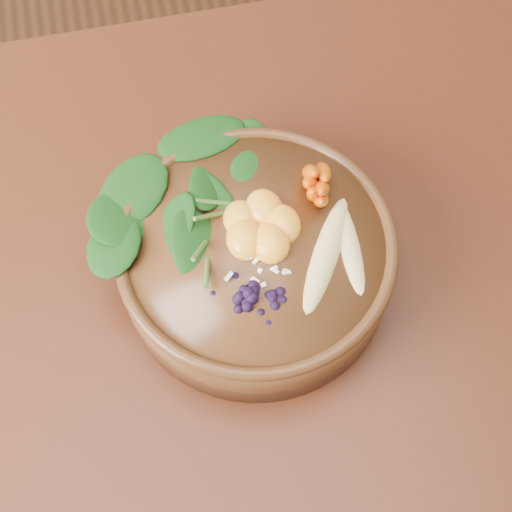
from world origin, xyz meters
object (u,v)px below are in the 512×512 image
Objects in this scene: dining_table at (193,334)px; kale_heap at (222,177)px; carrot_cluster at (318,164)px; mandarin_cluster at (261,220)px; stoneware_bowl at (256,260)px; banana_halves at (339,244)px; blueberry_pile at (250,288)px.

dining_table is 8.08× the size of kale_heap.
carrot_cluster is 0.09m from mandarin_cluster.
kale_heap is at bearing 105.58° from stoneware_bowl.
mandarin_cluster is at bearing -63.07° from kale_heap.
mandarin_cluster is (0.09, 0.04, 0.19)m from dining_table.
banana_halves is at bearing -3.20° from dining_table.
banana_halves reaches higher than dining_table.
mandarin_cluster is at bearing 69.45° from blueberry_pile.
dining_table is 16.68× the size of mandarin_cluster.
blueberry_pile is at bearing -141.51° from banana_halves.
kale_heap is at bearing 116.93° from mandarin_cluster.
kale_heap is at bearing 90.51° from blueberry_pile.
dining_table is at bearing -134.56° from carrot_cluster.
dining_table is at bearing -161.91° from banana_halves.
banana_halves is at bearing -31.04° from mandarin_cluster.
banana_halves is 1.65× the size of mandarin_cluster.
carrot_cluster is 0.09m from banana_halves.
carrot_cluster is at bearing -10.78° from kale_heap.
stoneware_bowl is 2.16× the size of blueberry_pile.
blueberry_pile is (-0.10, -0.03, 0.01)m from banana_halves.
dining_table is 10.11× the size of banana_halves.
carrot_cluster reaches higher than kale_heap.
banana_halves is at bearing 17.20° from blueberry_pile.
kale_heap reaches higher than banana_halves.
blueberry_pile is (-0.02, -0.06, 0.06)m from stoneware_bowl.
dining_table is 19.19× the size of carrot_cluster.
stoneware_bowl is 1.91× the size of banana_halves.
carrot_cluster is (0.08, 0.06, 0.08)m from stoneware_bowl.
stoneware_bowl is at bearing -74.42° from kale_heap.
dining_table is at bearing 148.11° from blueberry_pile.
blueberry_pile is (-0.10, -0.12, -0.02)m from carrot_cluster.
kale_heap is 1.25× the size of banana_halves.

